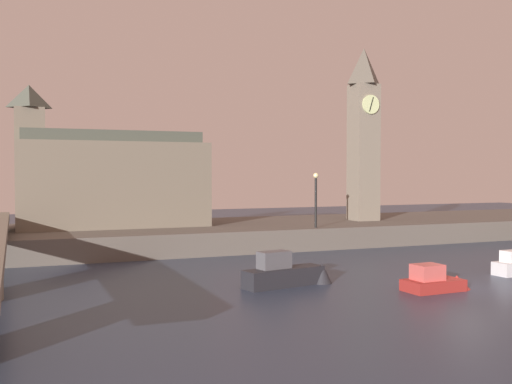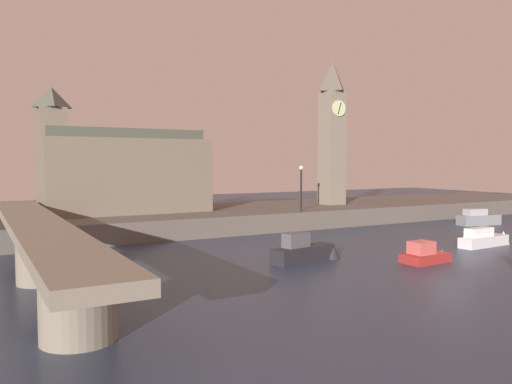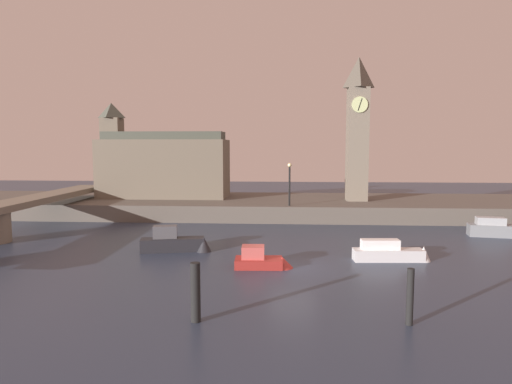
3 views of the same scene
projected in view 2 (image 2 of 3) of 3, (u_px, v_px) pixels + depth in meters
The scene contains 10 objects.
ground_plane at pixel (450, 260), 28.85m from camera, with size 120.00×120.00×0.00m, color #2D384C.
far_embankment at pixel (269, 215), 46.21m from camera, with size 70.00×12.00×1.50m, color #5B544C.
clock_tower at pixel (332, 131), 48.16m from camera, with size 2.12×2.17×13.52m.
parliament_hall at pixel (121, 171), 40.52m from camera, with size 12.87×5.47×9.59m.
bridge_span at pixel (44, 244), 22.87m from camera, with size 2.62×29.32×2.61m.
streetlamp at pixel (301, 183), 41.55m from camera, with size 0.36×0.36×3.75m.
boat_dinghy_red at pixel (429, 255), 28.11m from camera, with size 3.33×1.54×1.25m.
boat_barge_dark at pixel (307, 251), 28.34m from camera, with size 4.68×1.88×1.69m.
boat_cruiser_grey at pixel (481, 218), 44.88m from camera, with size 4.63×1.89×1.45m.
boat_ferry_white at pixel (487, 239), 33.46m from camera, with size 4.59×1.27×1.39m.
Camera 2 is at (-23.59, -19.52, 5.53)m, focal length 35.69 mm.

